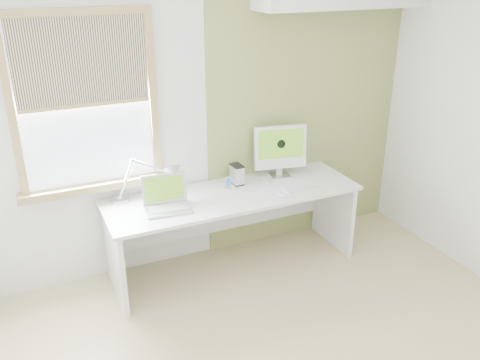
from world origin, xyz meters
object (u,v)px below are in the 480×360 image
laptop (166,200)px  imac (280,148)px  desk (231,211)px  desk_lamp (163,178)px  external_drive (237,174)px

laptop → imac: 1.19m
desk → desk_lamp: 0.70m
desk → external_drive: (0.11, 0.12, 0.28)m
laptop → external_drive: bearing=15.5°
desk → external_drive: size_ratio=12.19×
desk → imac: size_ratio=4.49×
laptop → desk: bearing=7.6°
external_drive → desk: bearing=-133.8°
desk_lamp → external_drive: desk_lamp is taller
laptop → imac: bearing=10.5°
desk → desk_lamp: bearing=173.2°
external_drive → imac: imac is taller
desk → desk_lamp: desk_lamp is taller
desk_lamp → laptop: desk_lamp is taller
laptop → imac: size_ratio=0.79×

